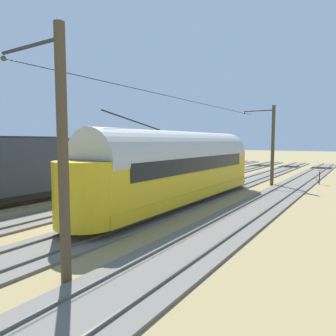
% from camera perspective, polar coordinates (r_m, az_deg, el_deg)
% --- Properties ---
extents(ground_plane, '(220.00, 220.00, 0.00)m').
position_cam_1_polar(ground_plane, '(19.66, -2.94, -6.01)').
color(ground_plane, '#937F51').
extents(track_streetcar_siding, '(2.80, 80.00, 0.18)m').
position_cam_1_polar(track_streetcar_siding, '(17.17, 15.12, -7.61)').
color(track_streetcar_siding, '#666059').
rests_on(track_streetcar_siding, ground).
extents(track_adjacent_siding, '(2.80, 80.00, 0.18)m').
position_cam_1_polar(track_adjacent_siding, '(18.80, 2.84, -6.35)').
color(track_adjacent_siding, '#666059').
rests_on(track_adjacent_siding, ground).
extents(track_third_siding, '(2.80, 80.00, 0.18)m').
position_cam_1_polar(track_third_siding, '(21.14, -7.07, -5.12)').
color(track_third_siding, '#666059').
rests_on(track_third_siding, ground).
extents(track_outer_siding, '(2.80, 80.00, 0.18)m').
position_cam_1_polar(track_outer_siding, '(23.98, -14.79, -4.04)').
color(track_outer_siding, '#666059').
rests_on(track_outer_siding, ground).
extents(vintage_streetcar, '(2.65, 17.31, 4.86)m').
position_cam_1_polar(vintage_streetcar, '(18.27, 2.46, 0.32)').
color(vintage_streetcar, gold).
rests_on(vintage_streetcar, ground).
extents(catenary_pole_foreground, '(2.74, 0.28, 6.71)m').
position_cam_1_polar(catenary_pole_foreground, '(27.52, 18.52, 4.23)').
color(catenary_pole_foreground, '#4C3D28').
rests_on(catenary_pole_foreground, ground).
extents(catenary_pole_mid_near, '(2.74, 0.28, 6.71)m').
position_cam_1_polar(catenary_pole_mid_near, '(8.53, -19.06, 3.14)').
color(catenary_pole_mid_near, '#4C3D28').
rests_on(catenary_pole_mid_near, ground).
extents(overhead_wire_run, '(2.53, 25.40, 0.18)m').
position_cam_1_polar(overhead_wire_run, '(19.09, 4.05, 12.26)').
color(overhead_wire_run, black).
rests_on(overhead_wire_run, ground).
extents(switch_stand, '(0.50, 0.30, 1.24)m').
position_cam_1_polar(switch_stand, '(29.88, 26.00, -1.38)').
color(switch_stand, black).
rests_on(switch_stand, ground).
extents(spare_tie_stack, '(2.40, 2.40, 0.54)m').
position_cam_1_polar(spare_tie_stack, '(31.57, -8.43, -1.40)').
color(spare_tie_stack, '#2D2316').
rests_on(spare_tie_stack, ground).
extents(track_end_bumper, '(1.80, 0.60, 0.80)m').
position_cam_1_polar(track_end_bumper, '(32.31, 8.05, -1.02)').
color(track_end_bumper, '#B2A519').
rests_on(track_end_bumper, ground).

